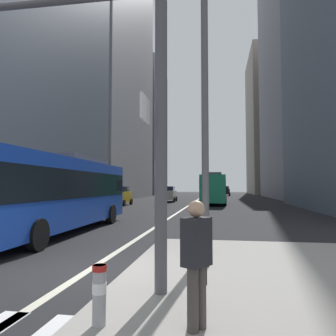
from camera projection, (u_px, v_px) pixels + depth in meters
name	position (u px, v px, depth m)	size (l,w,h in m)	color
ground_plane	(183.00, 209.00, 27.11)	(160.00, 160.00, 0.00)	black
lane_centre_line	(192.00, 203.00, 36.97)	(0.20, 80.00, 0.01)	beige
office_tower_left_mid	(104.00, 65.00, 53.67)	(11.68, 24.90, 44.97)	#9E9EA3
office_tower_left_far	(140.00, 131.00, 77.85)	(10.92, 17.63, 31.11)	slate
office_tower_right_mid	(301.00, 33.00, 53.76)	(11.02, 24.47, 55.65)	gray
office_tower_right_far	(275.00, 124.00, 79.53)	(12.41, 20.90, 34.84)	gray
city_bus_blue_oncoming	(58.00, 190.00, 13.58)	(2.88, 11.33, 3.40)	#14389E
sedan_white_oncoming	(1.00, 207.00, 15.52)	(2.05, 4.31, 1.94)	silver
city_bus_red_receding	(213.00, 187.00, 35.78)	(2.71, 11.44, 3.40)	#198456
car_oncoming_mid	(119.00, 196.00, 32.73)	(2.12, 4.24, 1.94)	gold
car_receding_near	(225.00, 191.00, 65.02)	(2.04, 4.22, 1.94)	black
car_receding_far	(215.00, 193.00, 48.51)	(2.16, 4.43, 1.94)	#232838
car_oncoming_far	(168.00, 194.00, 40.30)	(2.21, 4.63, 1.94)	#B2A899
traffic_signal_gantry	(48.00, 74.00, 6.05)	(6.54, 0.65, 6.00)	#515156
street_lamp_post	(205.00, 72.00, 9.14)	(5.50, 0.32, 8.00)	#56565B
bollard_left	(99.00, 292.00, 4.24)	(0.20, 0.20, 0.80)	#99999E
pedestrian_railing	(207.00, 240.00, 6.67)	(0.06, 4.05, 0.98)	black
pedestrian_walking	(197.00, 258.00, 4.14)	(0.41, 0.45, 1.66)	#423D38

